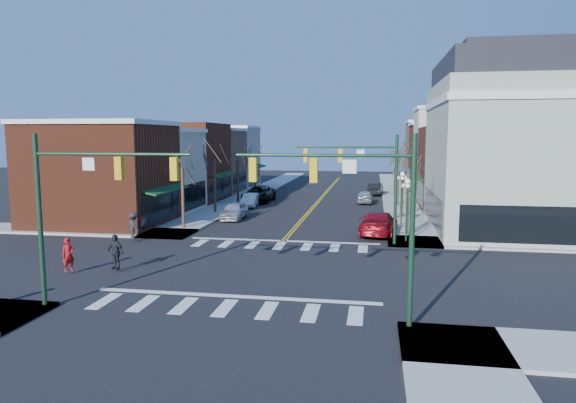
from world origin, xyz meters
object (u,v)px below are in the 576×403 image
at_px(car_left_far, 259,194).
at_px(car_right_near, 379,223).
at_px(pedestrian_red_a, 68,255).
at_px(pedestrian_dark_a, 115,252).
at_px(car_right_far, 375,189).
at_px(lamppost_corner, 407,199).
at_px(victorian_corner, 518,142).
at_px(pedestrian_dark_b, 134,226).
at_px(car_right_mid, 365,197).
at_px(car_left_near, 234,211).
at_px(lamppost_midblock, 402,189).
at_px(car_left_mid, 250,200).

relative_size(car_left_far, car_right_near, 1.06).
height_order(pedestrian_red_a, pedestrian_dark_a, pedestrian_dark_a).
distance_m(car_right_far, pedestrian_red_a, 42.41).
height_order(lamppost_corner, pedestrian_dark_a, lamppost_corner).
bearing_deg(pedestrian_red_a, victorian_corner, -17.72).
bearing_deg(pedestrian_dark_b, car_right_mid, -84.62).
xyz_separation_m(car_right_far, pedestrian_red_a, (-15.67, -39.41, 0.29)).
bearing_deg(car_left_near, car_left_far, 91.52).
height_order(car_right_near, pedestrian_dark_b, pedestrian_dark_b).
distance_m(pedestrian_red_a, pedestrian_dark_b, 8.20).
bearing_deg(car_right_near, lamppost_corner, 130.23).
xyz_separation_m(car_left_near, pedestrian_dark_a, (-1.50, -17.80, 0.33)).
height_order(car_right_mid, pedestrian_dark_a, pedestrian_dark_a).
relative_size(lamppost_midblock, car_left_near, 0.98).
distance_m(car_right_far, pedestrian_dark_a, 40.88).
bearing_deg(victorian_corner, car_right_far, 114.60).
relative_size(victorian_corner, car_right_mid, 3.44).
bearing_deg(lamppost_midblock, pedestrian_dark_a, -133.04).
bearing_deg(pedestrian_dark_a, car_right_far, 90.13).
xyz_separation_m(lamppost_corner, pedestrian_red_a, (-17.67, -10.93, -1.94)).
xyz_separation_m(car_right_mid, pedestrian_dark_b, (-15.02, -23.11, 0.38)).
xyz_separation_m(car_right_near, car_right_far, (-0.19, 25.71, -0.11)).
distance_m(pedestrian_red_a, pedestrian_dark_a, 2.32).
distance_m(car_left_near, pedestrian_dark_b, 11.22).
bearing_deg(lamppost_corner, car_left_far, 126.45).
relative_size(lamppost_corner, car_left_mid, 1.07).
relative_size(lamppost_corner, car_left_far, 0.70).
xyz_separation_m(lamppost_midblock, pedestrian_dark_b, (-18.11, -9.24, -1.87)).
bearing_deg(car_right_far, car_right_mid, 87.77).
bearing_deg(car_left_mid, car_right_far, 40.01).
bearing_deg(victorian_corner, car_left_near, 175.65).
relative_size(car_left_mid, car_right_near, 0.70).
distance_m(lamppost_corner, car_right_near, 3.92).
distance_m(car_right_near, car_right_far, 25.71).
relative_size(car_left_mid, car_left_far, 0.66).
relative_size(car_right_near, pedestrian_red_a, 3.35).
distance_m(victorian_corner, lamppost_midblock, 9.10).
distance_m(victorian_corner, car_right_near, 12.09).
bearing_deg(pedestrian_dark_a, car_right_near, 62.63).
bearing_deg(car_left_far, car_right_mid, 3.17).
bearing_deg(car_right_near, victorian_corner, -155.06).
bearing_deg(car_right_mid, lamppost_corner, 99.26).
bearing_deg(victorian_corner, car_right_near, -162.25).
height_order(pedestrian_red_a, pedestrian_dark_b, pedestrian_dark_b).
relative_size(lamppost_midblock, car_right_near, 0.74).
height_order(car_left_mid, car_left_far, car_left_far).
bearing_deg(car_left_mid, car_left_far, 84.91).
bearing_deg(car_left_mid, car_right_mid, 16.46).
relative_size(car_left_near, car_left_far, 0.72).
height_order(victorian_corner, pedestrian_dark_a, victorian_corner).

